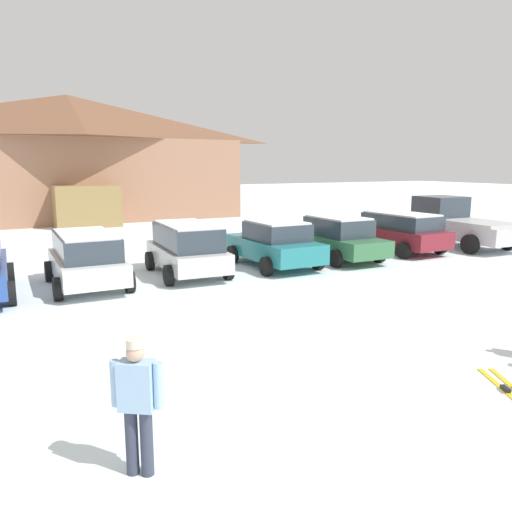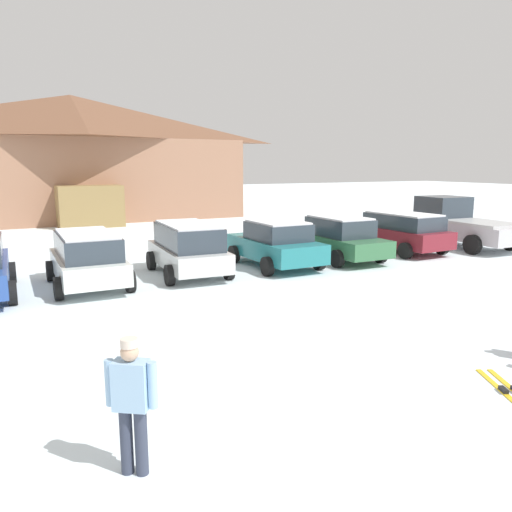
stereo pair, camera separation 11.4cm
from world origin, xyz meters
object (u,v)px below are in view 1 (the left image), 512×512
parked_teal_hatchback (275,243)px  pair_of_skis (510,389)px  parked_white_suv (86,258)px  parked_silver_wagon (187,247)px  pickup_truck (454,223)px  ski_lodge (70,157)px  skier_adult_in_blue_parka (137,399)px  parked_green_coupe (335,237)px  parked_maroon_van (400,231)px

parked_teal_hatchback → pair_of_skis: size_ratio=2.57×
parked_white_suv → parked_silver_wagon: (3.20, 0.21, 0.03)m
pickup_truck → pair_of_skis: size_ratio=3.58×
parked_silver_wagon → parked_white_suv: bearing=-176.3°
ski_lodge → pair_of_skis: 30.92m
pair_of_skis → skier_adult_in_blue_parka: bearing=174.6°
parked_silver_wagon → parked_green_coupe: bearing=1.1°
parked_silver_wagon → parked_green_coupe: 6.05m
parked_white_suv → pickup_truck: (15.93, 0.55, 0.11)m
skier_adult_in_blue_parka → parked_teal_hatchback: bearing=53.3°
parked_silver_wagon → pair_of_skis: (1.72, -10.55, -0.90)m
parked_maroon_van → pickup_truck: size_ratio=0.72×
ski_lodge → skier_adult_in_blue_parka: size_ratio=12.88×
parked_silver_wagon → skier_adult_in_blue_parka: parked_silver_wagon is taller
parked_green_coupe → parked_white_suv: bearing=-178.0°
pickup_truck → skier_adult_in_blue_parka: pickup_truck is taller
parked_white_suv → skier_adult_in_blue_parka: (-0.95, -9.78, 0.06)m
pickup_truck → parked_teal_hatchback: bearing=-177.3°
ski_lodge → parked_white_suv: 20.58m
parked_maroon_van → pair_of_skis: (-7.65, -10.71, -0.87)m
ski_lodge → parked_teal_hatchback: size_ratio=5.18×
skier_adult_in_blue_parka → pickup_truck: bearing=31.5°
pair_of_skis → parked_maroon_van: bearing=54.5°
skier_adult_in_blue_parka → pair_of_skis: size_ratio=1.03×
parked_silver_wagon → pickup_truck: bearing=1.5°
parked_maroon_van → parked_green_coupe: bearing=-179.2°
parked_silver_wagon → parked_teal_hatchback: parked_silver_wagon is taller
parked_white_suv → pickup_truck: size_ratio=0.70×
parked_white_suv → parked_green_coupe: bearing=2.0°
parked_white_suv → parked_teal_hatchback: size_ratio=0.98×
parked_white_suv → parked_green_coupe: (9.24, 0.32, -0.05)m
parked_green_coupe → parked_teal_hatchback: bearing=-175.3°
parked_white_suv → parked_silver_wagon: size_ratio=0.98×
parked_white_suv → parked_teal_hatchback: 6.43m
parked_teal_hatchback → parked_white_suv: bearing=-179.2°
pickup_truck → parked_maroon_van: bearing=-177.0°
parked_silver_wagon → parked_maroon_van: parked_silver_wagon is taller
parked_silver_wagon → parked_teal_hatchback: bearing=-2.0°
ski_lodge → parked_maroon_van: 22.55m
parked_white_suv → skier_adult_in_blue_parka: 9.83m
ski_lodge → pickup_truck: (13.63, -19.65, -3.08)m
parked_silver_wagon → parked_maroon_van: 9.36m
skier_adult_in_blue_parka → parked_white_suv: bearing=84.5°
pickup_truck → skier_adult_in_blue_parka: (-16.88, -10.33, -0.05)m
parked_silver_wagon → pickup_truck: size_ratio=0.72×
parked_green_coupe → parked_maroon_van: (3.32, 0.05, 0.05)m
parked_silver_wagon → parked_maroon_van: bearing=1.0°
parked_green_coupe → skier_adult_in_blue_parka: 14.35m
skier_adult_in_blue_parka → pair_of_skis: 5.96m
ski_lodge → pickup_truck: 24.11m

